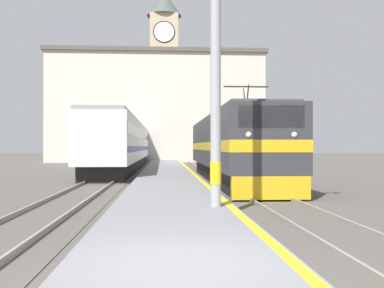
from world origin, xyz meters
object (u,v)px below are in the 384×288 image
object	(u,v)px
catenary_mast	(218,44)
clock_tower	(164,70)
locomotive_train	(230,147)
passenger_train	(125,144)

from	to	relation	value
catenary_mast	clock_tower	world-z (taller)	clock_tower
catenary_mast	clock_tower	bearing A→B (deg)	91.49
catenary_mast	locomotive_train	bearing A→B (deg)	80.05
locomotive_train	passenger_train	bearing A→B (deg)	117.03
clock_tower	passenger_train	bearing A→B (deg)	-97.18
locomotive_train	catenary_mast	bearing A→B (deg)	-99.95
catenary_mast	clock_tower	distance (m)	54.01
passenger_train	clock_tower	distance (m)	29.11
clock_tower	catenary_mast	bearing A→B (deg)	-88.51
passenger_train	clock_tower	xyz separation A→B (m)	(3.37, 26.77, 10.92)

